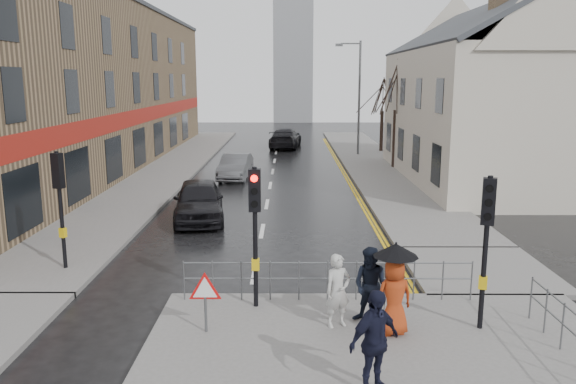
{
  "coord_description": "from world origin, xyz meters",
  "views": [
    {
      "loc": [
        1.0,
        -12.52,
        5.52
      ],
      "look_at": [
        0.96,
        5.14,
        1.95
      ],
      "focal_mm": 35.0,
      "sensor_mm": 36.0,
      "label": 1
    }
  ],
  "objects_px": {
    "pedestrian_d": "(374,342)",
    "car_mid": "(235,167)",
    "car_parked": "(199,200)",
    "pedestrian_b": "(371,286)",
    "pedestrian_with_umbrella": "(395,285)",
    "pedestrian_a": "(338,291)"
  },
  "relations": [
    {
      "from": "car_mid",
      "to": "pedestrian_b",
      "type": "bearing_deg",
      "value": -71.71
    },
    {
      "from": "pedestrian_with_umbrella",
      "to": "car_parked",
      "type": "bearing_deg",
      "value": 119.05
    },
    {
      "from": "pedestrian_a",
      "to": "car_parked",
      "type": "height_order",
      "value": "pedestrian_a"
    },
    {
      "from": "pedestrian_d",
      "to": "car_mid",
      "type": "distance_m",
      "value": 22.5
    },
    {
      "from": "pedestrian_d",
      "to": "car_mid",
      "type": "height_order",
      "value": "pedestrian_d"
    },
    {
      "from": "pedestrian_a",
      "to": "pedestrian_d",
      "type": "height_order",
      "value": "pedestrian_d"
    },
    {
      "from": "pedestrian_a",
      "to": "car_parked",
      "type": "relative_size",
      "value": 0.35
    },
    {
      "from": "pedestrian_b",
      "to": "pedestrian_a",
      "type": "bearing_deg",
      "value": -139.52
    },
    {
      "from": "pedestrian_a",
      "to": "pedestrian_d",
      "type": "relative_size",
      "value": 0.88
    },
    {
      "from": "pedestrian_a",
      "to": "car_mid",
      "type": "height_order",
      "value": "pedestrian_a"
    },
    {
      "from": "pedestrian_a",
      "to": "pedestrian_d",
      "type": "bearing_deg",
      "value": -104.11
    },
    {
      "from": "pedestrian_d",
      "to": "car_parked",
      "type": "relative_size",
      "value": 0.4
    },
    {
      "from": "pedestrian_d",
      "to": "car_parked",
      "type": "bearing_deg",
      "value": 76.03
    },
    {
      "from": "car_parked",
      "to": "car_mid",
      "type": "height_order",
      "value": "car_parked"
    },
    {
      "from": "pedestrian_a",
      "to": "car_parked",
      "type": "distance_m",
      "value": 11.07
    },
    {
      "from": "pedestrian_with_umbrella",
      "to": "car_parked",
      "type": "xyz_separation_m",
      "value": [
        -5.8,
        10.44,
        -0.45
      ]
    },
    {
      "from": "pedestrian_a",
      "to": "pedestrian_d",
      "type": "distance_m",
      "value": 2.7
    },
    {
      "from": "pedestrian_a",
      "to": "pedestrian_with_umbrella",
      "type": "bearing_deg",
      "value": -41.36
    },
    {
      "from": "pedestrian_d",
      "to": "car_parked",
      "type": "xyz_separation_m",
      "value": [
        -5.04,
        12.72,
        -0.28
      ]
    },
    {
      "from": "car_parked",
      "to": "pedestrian_with_umbrella",
      "type": "bearing_deg",
      "value": -68.92
    },
    {
      "from": "pedestrian_a",
      "to": "pedestrian_with_umbrella",
      "type": "relative_size",
      "value": 0.81
    },
    {
      "from": "pedestrian_b",
      "to": "car_parked",
      "type": "xyz_separation_m",
      "value": [
        -5.4,
        9.91,
        -0.21
      ]
    }
  ]
}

